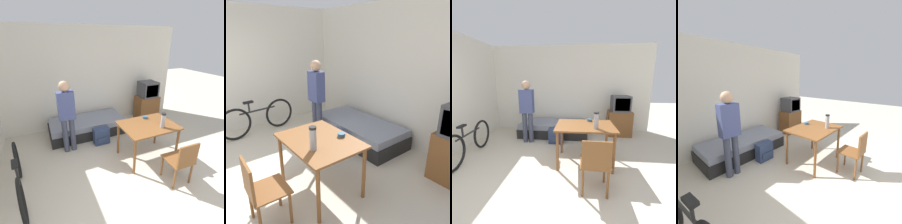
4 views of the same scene
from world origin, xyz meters
TOP-DOWN VIEW (x-y plane):
  - wall_back at (0.00, 3.33)m, footprint 5.52×0.06m
  - wall_left at (-2.29, 1.65)m, footprint 0.06×4.30m
  - daybed at (-0.22, 2.75)m, footprint 1.97×0.94m
  - dining_table at (0.64, 1.24)m, footprint 1.11×0.82m
  - wooden_chair at (0.76, 0.38)m, footprint 0.44×0.44m
  - bicycle at (-1.78, 1.21)m, footprint 0.25×1.69m
  - person_standing at (-0.81, 2.12)m, footprint 0.34×0.22m
  - thermos_flask at (0.83, 1.03)m, footprint 0.09×0.09m
  - mate_bowl at (0.75, 1.52)m, footprint 0.10×0.10m
  - backpack at (-0.06, 2.10)m, footprint 0.38×0.22m

SIDE VIEW (x-z plane):
  - daybed at x=-0.22m, z-range 0.00..0.40m
  - backpack at x=-0.06m, z-range 0.00..0.41m
  - bicycle at x=-1.78m, z-range -0.03..0.73m
  - wooden_chair at x=0.76m, z-range 0.06..0.91m
  - dining_table at x=0.64m, z-range 0.29..1.07m
  - mate_bowl at x=0.75m, z-range 0.78..0.83m
  - person_standing at x=-0.81m, z-range 0.13..1.75m
  - thermos_flask at x=0.83m, z-range 0.79..1.09m
  - wall_back at x=0.00m, z-range 0.00..2.70m
  - wall_left at x=-2.29m, z-range 0.00..2.70m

